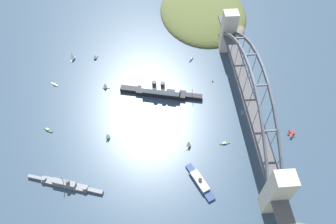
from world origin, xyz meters
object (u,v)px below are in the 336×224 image
small_boat_7 (225,143)px  channel_marker_buoy (213,81)px  harbor_ferry_steamer (200,182)px  small_boat_4 (189,143)px  seaplane_taxiing_near_bridge (291,133)px  small_boat_5 (72,56)px  small_boat_2 (95,56)px  small_boat_3 (108,136)px  small_boat_8 (48,130)px  small_boat_0 (55,84)px  naval_cruiser (65,184)px  small_boat_6 (191,59)px  ocean_liner (161,91)px  small_boat_1 (105,85)px  harbor_arch_bridge (248,95)px

small_boat_7 → channel_marker_buoy: 83.89m
harbor_ferry_steamer → small_boat_4: bearing=8.2°
seaplane_taxiing_near_bridge → small_boat_5: size_ratio=0.79×
small_boat_2 → small_boat_3: (-117.89, -20.69, 0.74)m
small_boat_7 → small_boat_2: bearing=45.5°
small_boat_3 → small_boat_8: size_ratio=0.96×
small_boat_0 → small_boat_5: 45.50m
small_boat_7 → small_boat_8: bearing=80.7°
seaplane_taxiing_near_bridge → small_boat_8: size_ratio=1.00×
harbor_ferry_steamer → small_boat_7: 49.84m
small_boat_2 → small_boat_8: small_boat_2 is taller
seaplane_taxiing_near_bridge → small_boat_8: bearing=84.6°
small_boat_2 → small_boat_8: size_ratio=0.79×
small_boat_0 → small_boat_8: (-63.22, -2.82, 0.06)m
small_boat_0 → channel_marker_buoy: 181.10m
naval_cruiser → small_boat_0: naval_cruiser is taller
small_boat_6 → channel_marker_buoy: (-38.83, -20.07, 0.30)m
small_boat_4 → small_boat_0: bearing=57.2°
small_boat_6 → seaplane_taxiing_near_bridge: bearing=-143.3°
ocean_liner → seaplane_taxiing_near_bridge: size_ratio=9.91×
small_boat_3 → small_boat_5: size_ratio=0.76×
small_boat_3 → naval_cruiser: bearing=143.4°
small_boat_1 → small_boat_5: (51.02, 41.79, 1.45)m
harbor_arch_bridge → small_boat_8: bearing=92.4°
small_boat_1 → harbor_arch_bridge: bearing=-107.3°
naval_cruiser → small_boat_5: bearing=4.1°
naval_cruiser → small_boat_4: size_ratio=7.33×
small_boat_4 → small_boat_8: size_ratio=1.04×
ocean_liner → channel_marker_buoy: (15.14, -60.79, -4.66)m
seaplane_taxiing_near_bridge → small_boat_5: bearing=61.0°
harbor_ferry_steamer → small_boat_1: 153.00m
small_boat_4 → small_boat_6: size_ratio=1.09×
channel_marker_buoy → ocean_liner: bearing=104.0°
small_boat_7 → seaplane_taxiing_near_bridge: bearing=-85.2°
small_boat_3 → small_boat_6: (107.46, -96.66, -3.33)m
harbor_ferry_steamer → small_boat_4: size_ratio=4.08×
small_boat_1 → small_boat_5: bearing=39.3°
small_boat_0 → channel_marker_buoy: (-8.34, -180.90, 0.38)m
small_boat_6 → channel_marker_buoy: size_ratio=3.17×
ocean_liner → channel_marker_buoy: ocean_liner is taller
small_boat_0 → small_boat_1: size_ratio=1.03×
harbor_ferry_steamer → small_boat_3: small_boat_3 is taller
ocean_liner → channel_marker_buoy: bearing=-76.0°
small_boat_3 → small_boat_7: (-15.24, -114.93, -3.46)m
small_boat_2 → channel_marker_buoy: bearing=-109.7°
harbor_arch_bridge → small_boat_5: (97.06, 189.24, -23.13)m
small_boat_6 → small_boat_2: bearing=84.9°
ocean_liner → harbor_ferry_steamer: ocean_liner is taller
small_boat_1 → small_boat_2: (49.72, 14.65, -0.54)m
small_boat_5 → small_boat_8: small_boat_5 is taller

